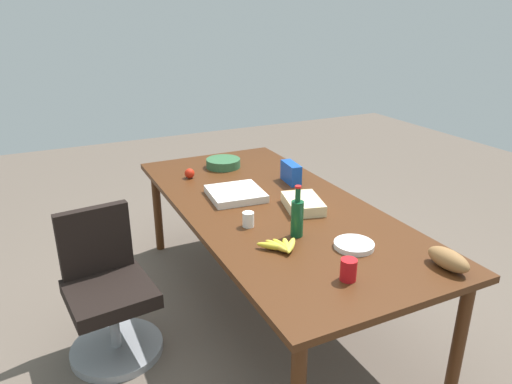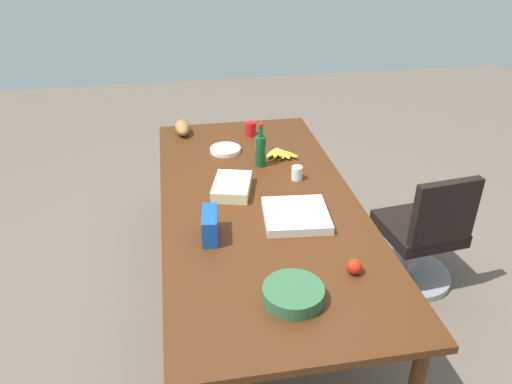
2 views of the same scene
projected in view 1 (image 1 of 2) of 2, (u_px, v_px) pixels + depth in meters
The scene contains 14 objects.
ground_plane at pixel (272, 304), 3.43m from camera, with size 10.00×10.00×0.00m, color #64564B.
conference_table at pixel (273, 214), 3.17m from camera, with size 2.55×1.17×0.78m.
office_chair at pixel (109, 300), 2.86m from camera, with size 0.56×0.56×0.90m.
pizza_box at pixel (236, 194), 3.27m from camera, with size 0.36×0.36×0.05m, color silver.
apple_red at pixel (190, 173), 3.63m from camera, with size 0.08×0.08×0.08m, color red.
wine_bottle at pixel (297, 217), 2.68m from camera, with size 0.08×0.08×0.31m.
banana_bunch at pixel (281, 246), 2.55m from camera, with size 0.19×0.24×0.04m.
sheet_cake at pixel (303, 204), 3.08m from camera, with size 0.32×0.22×0.07m, color beige.
bread_loaf at pixel (448, 259), 2.37m from camera, with size 0.24×0.11×0.10m, color olive.
red_solo_cup at pixel (348, 270), 2.26m from camera, with size 0.08×0.08×0.11m, color red.
salad_bowl at pixel (223, 163), 3.88m from camera, with size 0.28×0.28×0.07m, color #305F39.
paper_cup at pixel (248, 219), 2.82m from camera, with size 0.07×0.07×0.09m, color white.
chip_bag_blue at pixel (291, 173), 3.53m from camera, with size 0.22×0.08×0.15m, color #1648AE.
paper_plate_stack at pixel (354, 245), 2.58m from camera, with size 0.22×0.22×0.03m, color white.
Camera 1 is at (-2.56, 1.37, 2.00)m, focal length 33.16 mm.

